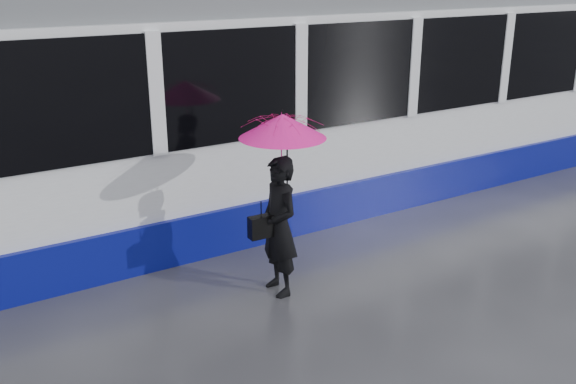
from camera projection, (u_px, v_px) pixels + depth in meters
ground at (325, 276)px, 7.90m from camera, size 90.00×90.00×0.00m
rails at (232, 213)px, 9.89m from camera, size 34.00×1.51×0.02m
tram at (160, 118)px, 8.83m from camera, size 26.00×2.56×3.35m
woman at (279, 226)px, 7.26m from camera, size 0.42×0.61×1.63m
umbrella at (283, 143)px, 6.97m from camera, size 1.00×1.00×1.10m
handbag at (261, 227)px, 7.16m from camera, size 0.30×0.14×0.43m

